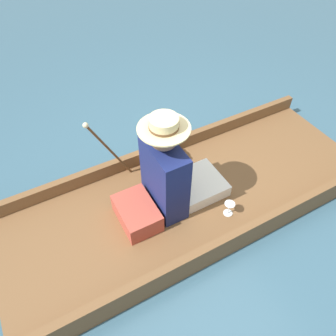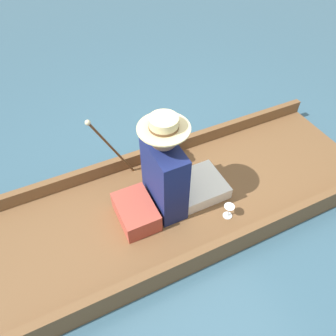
% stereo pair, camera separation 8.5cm
% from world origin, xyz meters
% --- Properties ---
extents(ground_plane, '(16.00, 16.00, 0.00)m').
position_xyz_m(ground_plane, '(0.00, 0.00, 0.00)').
color(ground_plane, '#385B70').
extents(punt_boat, '(1.15, 3.17, 0.24)m').
position_xyz_m(punt_boat, '(0.00, 0.00, 0.07)').
color(punt_boat, brown).
rests_on(punt_boat, ground_plane).
extents(seat_cushion, '(0.39, 0.27, 0.17)m').
position_xyz_m(seat_cushion, '(0.02, -0.50, 0.19)').
color(seat_cushion, '#B24738').
rests_on(seat_cushion, punt_boat).
extents(seated_person, '(0.43, 0.70, 0.88)m').
position_xyz_m(seated_person, '(-0.02, -0.17, 0.44)').
color(seated_person, white).
rests_on(seated_person, punt_boat).
extents(teddy_bear, '(0.31, 0.18, 0.44)m').
position_xyz_m(teddy_bear, '(-0.44, -0.16, 0.31)').
color(teddy_bear, beige).
rests_on(teddy_bear, punt_boat).
extents(wine_glass, '(0.08, 0.08, 0.12)m').
position_xyz_m(wine_glass, '(0.31, 0.16, 0.20)').
color(wine_glass, silver).
rests_on(wine_glass, punt_boat).
extents(walking_cane, '(0.04, 0.33, 0.68)m').
position_xyz_m(walking_cane, '(-0.47, -0.52, 0.51)').
color(walking_cane, brown).
rests_on(walking_cane, punt_boat).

